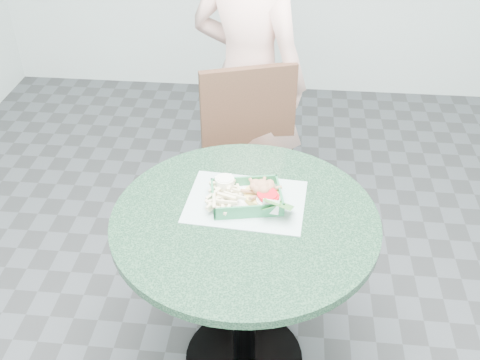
# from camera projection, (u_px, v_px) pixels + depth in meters

# --- Properties ---
(floor) EXTENTS (4.00, 5.00, 0.02)m
(floor) POSITION_uv_depth(u_px,v_px,m) (244.00, 359.00, 2.33)
(floor) COLOR #303335
(floor) RESTS_ON ground
(cafe_table) EXTENTS (0.90, 0.90, 0.75)m
(cafe_table) POSITION_uv_depth(u_px,v_px,m) (245.00, 257.00, 1.99)
(cafe_table) COLOR black
(cafe_table) RESTS_ON floor
(dining_chair) EXTENTS (0.44, 0.44, 0.93)m
(dining_chair) POSITION_uv_depth(u_px,v_px,m) (246.00, 157.00, 2.59)
(dining_chair) COLOR black
(dining_chair) RESTS_ON floor
(diner_person) EXTENTS (0.72, 0.60, 1.68)m
(diner_person) POSITION_uv_depth(u_px,v_px,m) (248.00, 70.00, 2.63)
(diner_person) COLOR beige
(diner_person) RESTS_ON floor
(placemat) EXTENTS (0.42, 0.33, 0.00)m
(placemat) POSITION_uv_depth(u_px,v_px,m) (246.00, 206.00, 1.95)
(placemat) COLOR #A0B9B6
(placemat) RESTS_ON cafe_table
(food_basket) EXTENTS (0.24, 0.17, 0.05)m
(food_basket) POSITION_uv_depth(u_px,v_px,m) (246.00, 204.00, 1.94)
(food_basket) COLOR #277547
(food_basket) RESTS_ON placemat
(crab_sandwich) EXTENTS (0.12, 0.12, 0.07)m
(crab_sandwich) POSITION_uv_depth(u_px,v_px,m) (262.00, 196.00, 1.92)
(crab_sandwich) COLOR #D3B559
(crab_sandwich) RESTS_ON food_basket
(fries_pile) EXTENTS (0.16, 0.17, 0.05)m
(fries_pile) POSITION_uv_depth(u_px,v_px,m) (227.00, 196.00, 1.93)
(fries_pile) COLOR beige
(fries_pile) RESTS_ON food_basket
(sauce_ramekin) EXTENTS (0.07, 0.07, 0.04)m
(sauce_ramekin) POSITION_uv_depth(u_px,v_px,m) (228.00, 184.00, 1.97)
(sauce_ramekin) COLOR white
(sauce_ramekin) RESTS_ON food_basket
(garnish_cup) EXTENTS (0.12, 0.12, 0.05)m
(garnish_cup) POSITION_uv_depth(u_px,v_px,m) (268.00, 208.00, 1.88)
(garnish_cup) COLOR white
(garnish_cup) RESTS_ON food_basket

